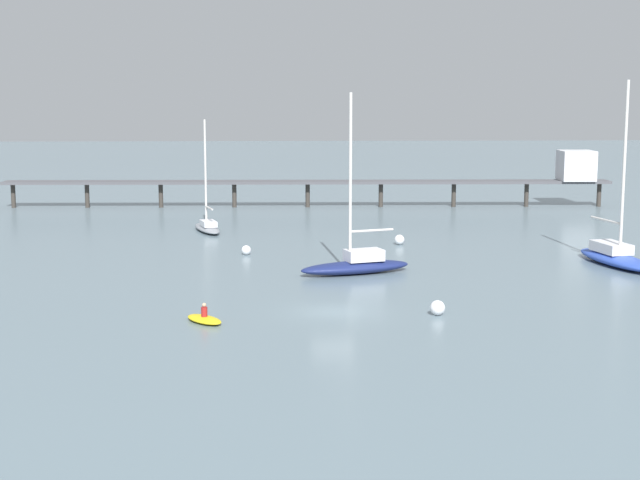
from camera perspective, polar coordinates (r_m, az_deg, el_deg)
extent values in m
plane|color=slate|center=(56.97, 0.76, -4.34)|extent=(400.00, 400.00, 0.00)
cube|color=#4C4C51|center=(108.25, -0.75, 3.49)|extent=(68.81, 4.40, 0.30)
cylinder|color=#38332D|center=(113.28, -17.90, 2.54)|extent=(0.50, 0.50, 2.71)
cylinder|color=#38332D|center=(111.15, -13.77, 2.60)|extent=(0.50, 0.50, 2.71)
cylinder|color=#38332D|center=(109.60, -9.51, 2.65)|extent=(0.50, 0.50, 2.71)
cylinder|color=#38332D|center=(108.68, -5.15, 2.68)|extent=(0.50, 0.50, 2.71)
cylinder|color=#38332D|center=(108.40, -0.74, 2.70)|extent=(0.50, 0.50, 2.71)
cylinder|color=#38332D|center=(108.75, 3.66, 2.70)|extent=(0.50, 0.50, 2.71)
cylinder|color=#38332D|center=(109.75, 8.01, 2.69)|extent=(0.50, 0.50, 2.71)
cylinder|color=#38332D|center=(111.36, 12.26, 2.66)|extent=(0.50, 0.50, 2.71)
cylinder|color=#38332D|center=(113.56, 16.37, 2.62)|extent=(0.50, 0.50, 2.71)
cube|color=silver|center=(112.47, 15.10, 4.33)|extent=(3.84, 3.84, 3.40)
ellipsoid|color=#2D4CB7|center=(75.52, 17.32, -1.12)|extent=(4.53, 9.85, 0.87)
cube|color=silver|center=(76.03, 17.05, -0.42)|extent=(2.52, 3.74, 0.77)
cylinder|color=silver|center=(74.28, 17.75, 4.10)|extent=(0.23, 0.23, 13.02)
cylinder|color=silver|center=(76.53, 16.76, 1.13)|extent=(1.05, 4.26, 0.19)
ellipsoid|color=navy|center=(68.79, 2.13, -1.65)|extent=(8.63, 4.78, 0.92)
cube|color=silver|center=(68.90, 2.65, -0.91)|extent=(3.06, 2.35, 0.82)
cylinder|color=silver|center=(67.75, 1.84, 3.73)|extent=(0.22, 0.22, 12.06)
cylinder|color=silver|center=(68.86, 3.11, 0.57)|extent=(3.25, 1.24, 0.18)
ellipsoid|color=gray|center=(90.21, -6.77, 0.69)|extent=(3.67, 7.05, 0.55)
cube|color=silver|center=(89.60, -6.70, 0.99)|extent=(1.82, 2.47, 0.53)
cylinder|color=silver|center=(89.95, -6.88, 4.02)|extent=(0.20, 0.20, 9.92)
cylinder|color=silver|center=(88.99, -6.66, 1.92)|extent=(0.92, 2.58, 0.16)
ellipsoid|color=yellow|center=(54.80, -6.94, -4.75)|extent=(2.77, 3.01, 0.35)
cylinder|color=maroon|center=(54.70, -6.95, -4.29)|extent=(0.51, 0.51, 0.55)
sphere|color=tan|center=(54.61, -6.96, -3.88)|extent=(0.24, 0.24, 0.24)
sphere|color=silver|center=(56.50, 7.06, -4.05)|extent=(0.89, 0.89, 0.89)
sphere|color=silver|center=(76.89, -4.44, -0.61)|extent=(0.77, 0.77, 0.77)
sphere|color=silver|center=(82.05, 4.78, 0.02)|extent=(0.86, 0.86, 0.86)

